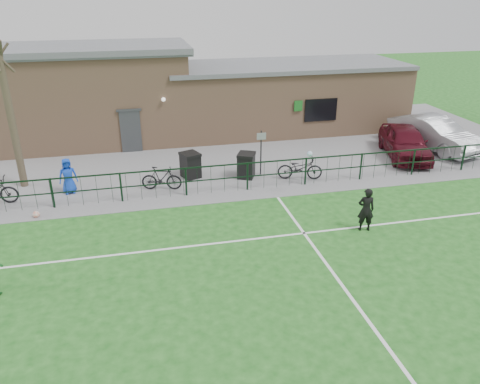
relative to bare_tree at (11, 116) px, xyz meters
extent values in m
plane|color=#1A5619|center=(8.00, -10.50, -3.00)|extent=(90.00, 90.00, 0.00)
cube|color=slate|center=(8.00, 3.00, -2.99)|extent=(34.00, 13.00, 0.02)
cube|color=white|center=(8.00, -2.70, -3.00)|extent=(28.00, 0.10, 0.01)
cube|color=white|center=(8.00, -6.50, -3.00)|extent=(28.00, 0.10, 0.01)
cube|color=white|center=(10.00, -10.50, -3.00)|extent=(0.10, 16.00, 0.01)
cube|color=black|center=(8.00, -2.50, -2.40)|extent=(28.00, 0.10, 1.20)
cylinder|color=#403527|center=(0.00, 0.00, 0.00)|extent=(0.30, 0.30, 6.00)
cube|color=black|center=(6.92, -0.60, -2.47)|extent=(0.91, 0.96, 1.02)
cube|color=black|center=(9.28, -1.15, -2.48)|extent=(0.92, 0.97, 1.01)
cylinder|color=black|center=(9.98, -0.97, -1.98)|extent=(0.07, 0.07, 2.00)
imported|color=#490D18|center=(17.39, -0.28, -2.22)|extent=(2.91, 4.78, 1.52)
imported|color=#9FA1A6|center=(19.47, 0.50, -2.17)|extent=(2.98, 5.21, 1.62)
imported|color=black|center=(5.59, -1.70, -2.49)|extent=(1.71, 0.85, 0.99)
imported|color=black|center=(11.47, -1.88, -2.48)|extent=(2.01, 1.13, 1.00)
imported|color=#133EBB|center=(1.95, -1.21, -2.25)|extent=(0.78, 0.58, 1.46)
imported|color=black|center=(12.09, -6.72, -2.23)|extent=(0.63, 0.49, 1.55)
sphere|color=white|center=(11.18, -3.63, -1.22)|extent=(0.22, 0.22, 0.22)
sphere|color=white|center=(0.96, -3.21, -2.88)|extent=(0.25, 0.25, 0.25)
cube|color=tan|center=(8.00, 6.00, -1.25)|extent=(24.00, 5.00, 3.50)
cube|color=tan|center=(1.76, 6.00, 1.10)|extent=(11.52, 5.00, 1.20)
cube|color=#515458|center=(1.76, 6.00, 1.82)|extent=(12.02, 5.40, 0.28)
cube|color=#515458|center=(13.28, 6.00, 0.60)|extent=(13.44, 5.30, 0.22)
cube|color=#383A3D|center=(4.50, 3.47, -1.95)|extent=(1.00, 0.08, 2.10)
cube|color=black|center=(14.50, 3.47, -1.40)|extent=(1.80, 0.08, 1.20)
cube|color=#19661E|center=(13.20, 3.42, -1.10)|extent=(0.45, 0.04, 0.55)
camera|label=1|loc=(4.76, -19.58, 4.69)|focal=35.00mm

